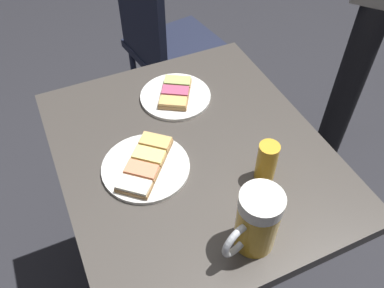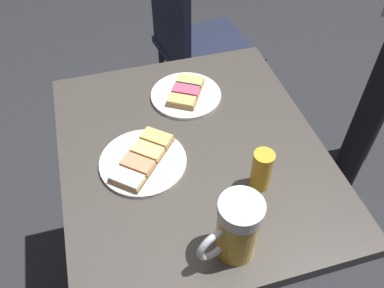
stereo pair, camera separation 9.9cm
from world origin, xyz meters
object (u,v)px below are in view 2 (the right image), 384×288
object	(u,v)px
plate_far	(186,94)
plate_near	(143,160)
beer_mug	(237,229)
cafe_chair	(193,41)
beer_glass_small	(262,170)

from	to	relation	value
plate_far	plate_near	bearing A→B (deg)	51.74
plate_far	beer_mug	xyz separation A→B (m)	(0.03, 0.48, 0.07)
plate_near	beer_mug	bearing A→B (deg)	116.03
plate_far	cafe_chair	size ratio (longest dim) A/B	0.21
plate_far	beer_mug	world-z (taller)	beer_mug
plate_far	beer_mug	distance (m)	0.49
beer_glass_small	cafe_chair	xyz separation A→B (m)	(-0.11, -0.93, -0.27)
beer_glass_small	plate_far	bearing A→B (deg)	-76.87
plate_near	plate_far	xyz separation A→B (m)	(-0.17, -0.21, -0.00)
plate_far	beer_glass_small	bearing A→B (deg)	103.13
beer_glass_small	cafe_chair	world-z (taller)	cafe_chair
plate_near	beer_glass_small	world-z (taller)	beer_glass_small
beer_glass_small	beer_mug	bearing A→B (deg)	50.86
beer_mug	cafe_chair	distance (m)	1.13
plate_near	beer_glass_small	bearing A→B (deg)	150.99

